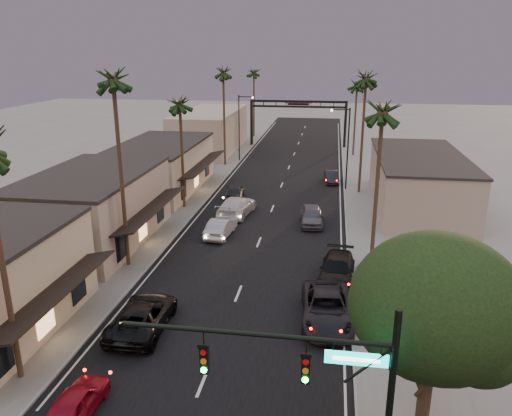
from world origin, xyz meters
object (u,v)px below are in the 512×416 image
(traffic_signal, at_px, (328,383))
(palm_far, at_px, (254,70))
(palm_rc, at_px, (357,82))
(oncoming_pickup, at_px, (142,316))
(streetlight_left, at_px, (241,123))
(streetlight_right, at_px, (346,142))
(arch, at_px, (298,112))
(palm_ra, at_px, (383,106))
(palm_rb, at_px, (366,75))
(curbside_near, at_px, (327,308))
(curbside_black, at_px, (337,269))
(corner_tree, at_px, (437,311))
(oncoming_silver, at_px, (221,227))
(palm_lc, at_px, (180,99))
(palm_ld, at_px, (223,70))
(palm_lb, at_px, (113,74))
(oncoming_red, at_px, (76,403))

(traffic_signal, distance_m, palm_far, 75.58)
(palm_rc, distance_m, oncoming_pickup, 52.50)
(streetlight_left, bearing_deg, streetlight_right, -43.21)
(arch, relative_size, oncoming_pickup, 2.57)
(palm_ra, height_order, palm_rb, palm_rb)
(palm_ra, relative_size, palm_far, 1.00)
(streetlight_left, bearing_deg, curbside_near, -73.21)
(arch, distance_m, curbside_black, 48.68)
(traffic_signal, xyz_separation_m, palm_rc, (2.91, 60.00, 5.39))
(palm_rb, bearing_deg, streetlight_left, 137.95)
(corner_tree, xyz_separation_m, palm_rc, (-0.88, 56.55, 4.49))
(streetlight_right, bearing_deg, oncoming_silver, -122.65)
(palm_rb, distance_m, curbside_black, 25.04)
(oncoming_silver, relative_size, curbside_black, 0.85)
(palm_lc, relative_size, palm_far, 0.92)
(streetlight_left, height_order, curbside_black, streetlight_left)
(streetlight_left, distance_m, palm_ra, 37.87)
(oncoming_pickup, bearing_deg, palm_far, -87.78)
(palm_ra, bearing_deg, traffic_signal, -98.28)
(streetlight_left, height_order, palm_ra, palm_ra)
(streetlight_left, xyz_separation_m, oncoming_pickup, (2.46, -43.93, -4.51))
(palm_ra, xyz_separation_m, palm_rc, (0.00, 40.00, -0.97))
(palm_rb, bearing_deg, streetlight_right, 149.24)
(palm_ld, bearing_deg, palm_rb, -32.60)
(arch, xyz_separation_m, palm_ra, (8.60, -46.00, 5.91))
(palm_rc, height_order, oncoming_pickup, palm_rc)
(curbside_black, bearing_deg, traffic_signal, -86.41)
(palm_rb, distance_m, curbside_near, 30.03)
(oncoming_pickup, bearing_deg, palm_rc, -105.88)
(streetlight_right, xyz_separation_m, palm_lb, (-15.52, -23.00, 8.06))
(oncoming_red, relative_size, curbside_near, 0.66)
(oncoming_red, xyz_separation_m, curbside_black, (10.91, 14.95, 0.11))
(palm_ld, xyz_separation_m, palm_ra, (17.20, -31.00, -0.97))
(curbside_black, bearing_deg, oncoming_red, -120.90)
(streetlight_left, bearing_deg, palm_rc, 21.14)
(oncoming_silver, xyz_separation_m, curbside_near, (8.97, -12.51, 0.09))
(arch, relative_size, palm_ld, 1.07)
(oncoming_red, distance_m, oncoming_pickup, 7.08)
(arch, distance_m, streetlight_right, 25.94)
(streetlight_left, distance_m, palm_lb, 36.93)
(palm_lb, height_order, palm_ra, palm_lb)
(oncoming_silver, bearing_deg, palm_lc, -48.78)
(corner_tree, bearing_deg, oncoming_silver, 120.81)
(palm_far, xyz_separation_m, curbside_near, (13.91, -61.55, -10.59))
(palm_lc, xyz_separation_m, curbside_black, (14.80, -14.05, -9.68))
(curbside_black, bearing_deg, streetlight_right, 93.44)
(palm_rc, bearing_deg, streetlight_right, -95.05)
(palm_ld, relative_size, palm_ra, 1.08)
(palm_rc, bearing_deg, oncoming_red, -103.15)
(palm_ld, xyz_separation_m, oncoming_pickup, (4.14, -40.93, -11.59))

